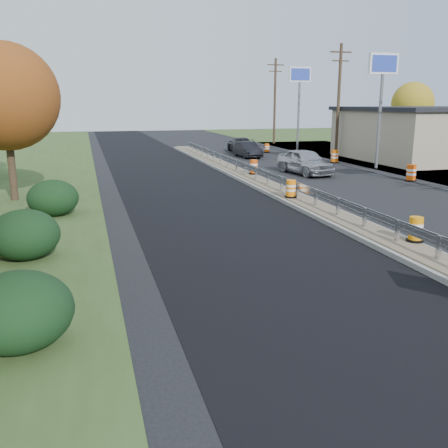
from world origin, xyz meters
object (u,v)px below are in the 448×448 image
object	(u,v)px
barrel_median_far	(254,167)
car_dark_mid	(247,149)
barrel_shoulder_near	(411,173)
barrel_shoulder_mid	(334,157)
barrel_shoulder_far	(267,148)
barrel_median_mid	(291,189)
car_silver	(305,162)
car_dark_far	(240,145)
barrel_median_near	(416,230)

from	to	relation	value
barrel_median_far	car_dark_mid	size ratio (longest dim) A/B	0.22
barrel_shoulder_near	barrel_shoulder_mid	xyz separation A→B (m)	(0.00, 9.71, 0.00)
barrel_shoulder_far	barrel_shoulder_near	bearing A→B (deg)	-83.40
barrel_median_mid	car_dark_mid	size ratio (longest dim) A/B	0.20
barrel_median_far	barrel_shoulder_near	world-z (taller)	barrel_median_far
car_silver	car_dark_mid	bearing A→B (deg)	84.80
barrel_shoulder_mid	car_dark_mid	size ratio (longest dim) A/B	0.25
barrel_median_mid	barrel_median_far	bearing A→B (deg)	83.79
barrel_median_far	car_silver	world-z (taller)	car_silver
car_silver	barrel_median_far	bearing A→B (deg)	-177.72
barrel_shoulder_far	car_dark_mid	bearing A→B (deg)	-131.22
car_dark_mid	barrel_median_mid	bearing A→B (deg)	-104.06
car_silver	car_dark_far	xyz separation A→B (m)	(0.37, 15.58, -0.12)
barrel_median_near	car_dark_far	xyz separation A→B (m)	(4.16, 32.45, 0.08)
barrel_shoulder_near	car_dark_mid	xyz separation A→B (m)	(-5.28, 15.48, 0.19)
barrel_shoulder_near	car_dark_far	distance (m)	20.62
barrel_median_near	car_silver	distance (m)	17.30
barrel_shoulder_mid	barrel_shoulder_near	bearing A→B (deg)	-90.00
barrel_median_mid	barrel_shoulder_near	world-z (taller)	barrel_median_mid
barrel_shoulder_mid	car_silver	world-z (taller)	car_silver
barrel_median_near	barrel_median_far	distance (m)	16.22
barrel_median_near	car_silver	bearing A→B (deg)	77.32
barrel_shoulder_near	barrel_shoulder_far	distance (m)	19.13
barrel_median_mid	car_silver	xyz separation A→B (m)	(4.67, 8.66, 0.19)
car_dark_mid	barrel_median_far	bearing A→B (deg)	-108.06
barrel_median_near	car_dark_mid	size ratio (longest dim) A/B	0.20
barrel_median_far	barrel_shoulder_mid	world-z (taller)	barrel_median_far
barrel_median_mid	barrel_shoulder_near	bearing A→B (deg)	23.38
barrel_shoulder_near	barrel_shoulder_far	bearing A→B (deg)	96.60
car_dark_far	barrel_median_mid	bearing A→B (deg)	85.83
car_silver	car_dark_mid	size ratio (longest dim) A/B	1.19
barrel_shoulder_near	barrel_median_mid	bearing A→B (deg)	-156.62
barrel_shoulder_far	barrel_median_near	bearing A→B (deg)	-101.63
car_dark_mid	car_dark_far	distance (m)	4.71
barrel_shoulder_mid	barrel_shoulder_far	bearing A→B (deg)	103.32
barrel_median_far	car_silver	xyz separation A→B (m)	(3.80, 0.65, 0.16)
barrel_median_mid	barrel_median_far	xyz separation A→B (m)	(0.87, 8.01, 0.03)
barrel_shoulder_mid	barrel_median_near	bearing A→B (deg)	-111.43
barrel_median_mid	car_dark_mid	bearing A→B (deg)	77.80
barrel_median_mid	barrel_shoulder_far	distance (m)	24.25
barrel_median_far	car_dark_far	size ratio (longest dim) A/B	0.19
barrel_shoulder_near	car_dark_far	bearing A→B (deg)	102.57
barrel_shoulder_near	barrel_shoulder_mid	distance (m)	9.71
barrel_median_near	barrel_shoulder_mid	world-z (taller)	barrel_median_near
barrel_shoulder_mid	barrel_shoulder_far	size ratio (longest dim) A/B	1.21
barrel_median_near	car_silver	xyz separation A→B (m)	(3.80, 16.87, 0.20)
barrel_shoulder_mid	car_dark_mid	bearing A→B (deg)	132.44
barrel_median_near	car_dark_far	bearing A→B (deg)	82.69
barrel_shoulder_near	car_dark_mid	size ratio (longest dim) A/B	0.25
barrel_median_near	barrel_median_far	size ratio (longest dim) A/B	0.90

